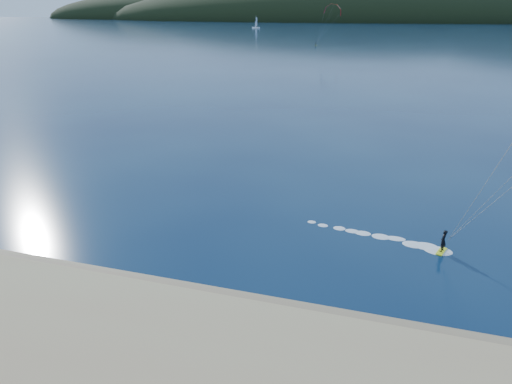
# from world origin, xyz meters

# --- Properties ---
(ground) EXTENTS (1800.00, 1800.00, 0.00)m
(ground) POSITION_xyz_m (0.00, 0.00, 0.00)
(ground) COLOR #071837
(ground) RESTS_ON ground
(wet_sand) EXTENTS (220.00, 2.50, 0.10)m
(wet_sand) POSITION_xyz_m (0.00, 4.50, 0.05)
(wet_sand) COLOR #937455
(wet_sand) RESTS_ON ground
(headland) EXTENTS (1200.00, 310.00, 140.00)m
(headland) POSITION_xyz_m (0.63, 745.28, 0.00)
(headland) COLOR black
(headland) RESTS_ON ground
(kitesurfer_far) EXTENTS (12.07, 5.18, 17.02)m
(kitesurfer_far) POSITION_xyz_m (-20.17, 204.49, 14.38)
(kitesurfer_far) COLOR #E3F11C
(kitesurfer_far) RESTS_ON ground
(sailboat) EXTENTS (7.79, 4.84, 10.84)m
(sailboat) POSITION_xyz_m (-115.11, 402.58, 0.80)
(sailboat) COLOR white
(sailboat) RESTS_ON ground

